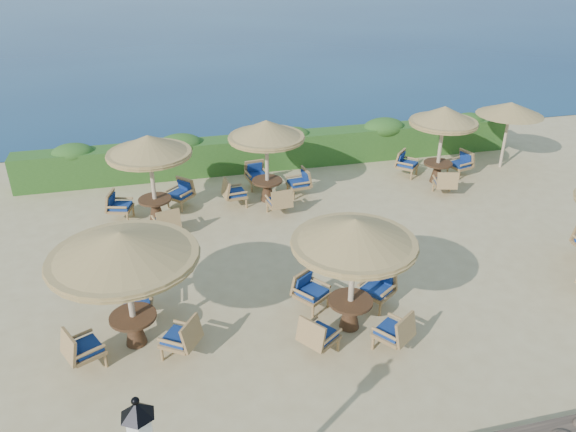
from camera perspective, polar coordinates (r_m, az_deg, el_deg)
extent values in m
plane|color=tan|center=(14.44, 5.66, -5.44)|extent=(120.00, 120.00, 0.00)
cube|color=#214A17|center=(20.39, -0.89, 6.65)|extent=(18.00, 0.90, 1.20)
cylinder|color=silver|center=(6.66, -14.87, -19.89)|extent=(0.30, 0.30, 0.36)
cone|color=black|center=(6.49, -15.13, -18.44)|extent=(0.40, 0.40, 0.18)
cylinder|color=#C7AF8C|center=(21.59, 21.18, 7.39)|extent=(0.10, 0.10, 2.20)
cone|color=olive|center=(21.28, 21.67, 10.11)|extent=(2.30, 2.30, 0.45)
cylinder|color=#C7AF8C|center=(11.78, -15.79, -7.80)|extent=(0.12, 0.12, 2.40)
cone|color=olive|center=(11.17, -16.54, -2.83)|extent=(2.96, 2.96, 0.55)
cylinder|color=olive|center=(11.31, -16.35, -4.06)|extent=(2.91, 2.91, 0.14)
cylinder|color=#452B18|center=(12.08, -15.47, -9.83)|extent=(0.96, 0.96, 0.06)
cone|color=#452B18|center=(12.29, -15.27, -11.14)|extent=(0.44, 0.44, 0.64)
cylinder|color=#C7AF8C|center=(11.86, 6.50, -6.56)|extent=(0.12, 0.12, 2.40)
cone|color=olive|center=(11.25, 6.81, -1.56)|extent=(2.61, 2.61, 0.55)
cylinder|color=olive|center=(11.39, 6.74, -2.79)|extent=(2.55, 2.55, 0.14)
cylinder|color=#452B18|center=(12.16, 6.37, -8.60)|extent=(0.96, 0.96, 0.06)
cone|color=#452B18|center=(12.37, 6.29, -9.91)|extent=(0.44, 0.44, 0.64)
cylinder|color=#C7AF8C|center=(16.68, -13.56, 3.26)|extent=(0.12, 0.12, 2.40)
cone|color=olive|center=(16.26, -14.01, 7.06)|extent=(2.42, 2.42, 0.55)
cylinder|color=olive|center=(16.35, -13.90, 6.14)|extent=(2.37, 2.37, 0.14)
cylinder|color=#452B18|center=(16.89, -13.37, 1.65)|extent=(0.96, 0.96, 0.06)
cone|color=#452B18|center=(17.04, -13.25, 0.59)|extent=(0.44, 0.44, 0.64)
cylinder|color=#C7AF8C|center=(17.49, -2.15, 5.16)|extent=(0.12, 0.12, 2.40)
cone|color=olive|center=(17.08, -2.22, 8.83)|extent=(2.35, 2.35, 0.55)
cylinder|color=olive|center=(17.17, -2.21, 7.94)|extent=(2.31, 2.31, 0.14)
cylinder|color=#452B18|center=(17.69, -2.12, 3.60)|extent=(0.96, 0.96, 0.06)
cone|color=#452B18|center=(17.83, -2.11, 2.57)|extent=(0.44, 0.44, 0.64)
cylinder|color=#C7AF8C|center=(19.53, 15.18, 6.61)|extent=(0.12, 0.12, 2.40)
cone|color=olive|center=(19.16, 15.61, 9.91)|extent=(2.25, 2.25, 0.55)
cylinder|color=olive|center=(19.24, 15.50, 9.12)|extent=(2.20, 2.20, 0.14)
cylinder|color=#452B18|center=(19.71, 15.00, 5.20)|extent=(0.96, 0.96, 0.06)
cone|color=#452B18|center=(19.84, 14.88, 4.26)|extent=(0.44, 0.44, 0.64)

